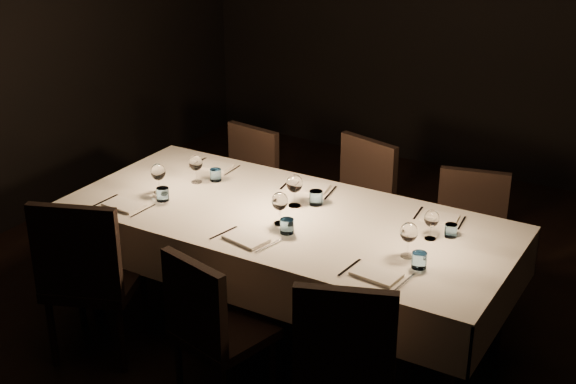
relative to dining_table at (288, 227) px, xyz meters
The scene contains 14 objects.
room 0.81m from the dining_table, ahead, with size 5.01×6.01×3.01m.
dining_table is the anchor object (origin of this frame).
chair_near_left 1.12m from the dining_table, 135.62° to the right, with size 0.61×0.61×0.99m.
place_setting_near_left 0.85m from the dining_table, 164.98° to the right, with size 0.33×0.41×0.18m.
chair_near_center 0.81m from the dining_table, 88.37° to the right, with size 0.51×0.51×0.88m.
place_setting_near_center 0.26m from the dining_table, 83.53° to the right, with size 0.35×0.41×0.19m.
chair_near_right 1.06m from the dining_table, 44.97° to the right, with size 0.58×0.58×0.94m.
place_setting_near_right 0.82m from the dining_table, 15.71° to the right, with size 0.34×0.41×0.19m.
chair_far_left 1.13m from the dining_table, 136.15° to the left, with size 0.48×0.48×0.88m.
place_setting_far_left 0.76m from the dining_table, 163.09° to the left, with size 0.32×0.40×0.17m.
chair_far_center 0.86m from the dining_table, 88.30° to the left, with size 0.54×0.54×0.93m.
place_setting_far_center 0.27m from the dining_table, 95.70° to the left, with size 0.36×0.41×0.19m.
chair_far_right 1.15m from the dining_table, 45.54° to the left, with size 0.50×0.50×0.87m.
place_setting_far_right 0.84m from the dining_table, 15.20° to the left, with size 0.30×0.39×0.16m.
Camera 1 is at (2.05, -3.49, 2.67)m, focal length 50.00 mm.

